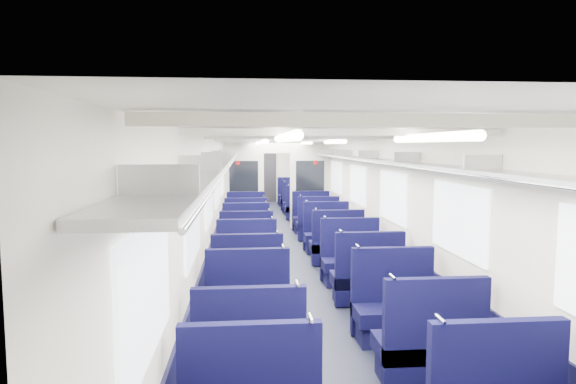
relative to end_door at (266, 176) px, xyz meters
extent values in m
cube|color=black|center=(0.00, -8.94, -1.00)|extent=(2.80, 18.00, 0.01)
cube|color=white|center=(0.00, -8.94, 1.35)|extent=(2.80, 18.00, 0.01)
cube|color=beige|center=(-1.40, -8.94, 0.18)|extent=(0.02, 18.00, 2.35)
cube|color=black|center=(-1.39, -8.94, -0.65)|extent=(0.03, 17.90, 0.70)
cube|color=beige|center=(1.40, -8.94, 0.18)|extent=(0.02, 18.00, 2.35)
cube|color=black|center=(1.39, -8.94, -0.65)|extent=(0.03, 17.90, 0.70)
cube|color=beige|center=(0.00, 0.06, 0.18)|extent=(2.80, 0.02, 2.35)
cube|color=#B2B5BA|center=(-1.22, -8.94, 0.97)|extent=(0.34, 17.40, 0.04)
cylinder|color=silver|center=(-1.04, -8.94, 0.95)|extent=(0.02, 17.40, 0.02)
cube|color=#B2B5BA|center=(-1.22, -16.94, 1.05)|extent=(0.34, 0.03, 0.14)
cube|color=#B2B5BA|center=(-1.22, -14.94, 1.05)|extent=(0.34, 0.03, 0.14)
cube|color=#B2B5BA|center=(-1.22, -12.94, 1.05)|extent=(0.34, 0.03, 0.14)
cube|color=#B2B5BA|center=(-1.22, -10.94, 1.05)|extent=(0.34, 0.03, 0.14)
cube|color=#B2B5BA|center=(-1.22, -8.94, 1.05)|extent=(0.34, 0.03, 0.14)
cube|color=#B2B5BA|center=(-1.22, -6.94, 1.05)|extent=(0.34, 0.03, 0.14)
cube|color=#B2B5BA|center=(-1.22, -4.94, 1.05)|extent=(0.34, 0.03, 0.14)
cube|color=#B2B5BA|center=(-1.22, -2.94, 1.05)|extent=(0.34, 0.03, 0.14)
cube|color=#B2B5BA|center=(-1.22, -0.94, 1.05)|extent=(0.34, 0.03, 0.14)
cube|color=#B2B5BA|center=(1.22, -8.94, 0.97)|extent=(0.34, 17.40, 0.04)
cylinder|color=silver|center=(1.04, -8.94, 0.95)|extent=(0.02, 17.40, 0.02)
cube|color=#B2B5BA|center=(1.22, -14.94, 1.05)|extent=(0.34, 0.03, 0.14)
cube|color=#B2B5BA|center=(1.22, -12.94, 1.05)|extent=(0.34, 0.03, 0.14)
cube|color=#B2B5BA|center=(1.22, -10.94, 1.05)|extent=(0.34, 0.03, 0.14)
cube|color=#B2B5BA|center=(1.22, -8.94, 1.05)|extent=(0.34, 0.03, 0.14)
cube|color=#B2B5BA|center=(1.22, -6.94, 1.05)|extent=(0.34, 0.03, 0.14)
cube|color=#B2B5BA|center=(1.22, -4.94, 1.05)|extent=(0.34, 0.03, 0.14)
cube|color=#B2B5BA|center=(1.22, -2.94, 1.05)|extent=(0.34, 0.03, 0.14)
cube|color=#B2B5BA|center=(1.22, -0.94, 1.05)|extent=(0.34, 0.03, 0.14)
cube|color=white|center=(-1.38, -16.44, 0.42)|extent=(0.02, 1.30, 0.75)
cube|color=white|center=(-1.38, -14.14, 0.42)|extent=(0.02, 1.30, 0.75)
cube|color=white|center=(-1.38, -11.84, 0.42)|extent=(0.02, 1.30, 0.75)
cube|color=white|center=(-1.38, -9.54, 0.42)|extent=(0.02, 1.30, 0.75)
cube|color=white|center=(-1.38, -7.24, 0.42)|extent=(0.02, 1.30, 0.75)
cube|color=white|center=(-1.38, -4.44, 0.42)|extent=(0.02, 1.30, 0.75)
cube|color=white|center=(-1.38, -2.14, 0.42)|extent=(0.02, 1.30, 0.75)
cube|color=white|center=(1.38, -14.14, 0.42)|extent=(0.02, 1.30, 0.75)
cube|color=white|center=(1.38, -11.84, 0.42)|extent=(0.02, 1.30, 0.75)
cube|color=white|center=(1.38, -9.54, 0.42)|extent=(0.02, 1.30, 0.75)
cube|color=white|center=(1.38, -7.24, 0.42)|extent=(0.02, 1.30, 0.75)
cube|color=white|center=(1.38, -4.44, 0.42)|extent=(0.02, 1.30, 0.75)
cube|color=white|center=(1.38, -2.14, 0.42)|extent=(0.02, 1.30, 0.75)
cube|color=beige|center=(0.00, -16.94, 1.31)|extent=(2.70, 0.06, 0.06)
cube|color=beige|center=(0.00, -14.94, 1.31)|extent=(2.70, 0.06, 0.06)
cube|color=beige|center=(0.00, -12.94, 1.31)|extent=(2.70, 0.06, 0.06)
cube|color=beige|center=(0.00, -10.94, 1.31)|extent=(2.70, 0.06, 0.06)
cube|color=beige|center=(0.00, -8.94, 1.31)|extent=(2.70, 0.06, 0.06)
cube|color=beige|center=(0.00, -6.94, 1.31)|extent=(2.70, 0.06, 0.06)
cube|color=beige|center=(0.00, -4.94, 1.31)|extent=(2.70, 0.06, 0.06)
cube|color=beige|center=(0.00, -2.94, 1.31)|extent=(2.70, 0.06, 0.06)
cube|color=beige|center=(0.00, -0.94, 1.31)|extent=(2.70, 0.06, 0.06)
cylinder|color=white|center=(-0.55, -15.44, 1.26)|extent=(0.07, 1.60, 0.07)
cylinder|color=white|center=(-0.55, -11.44, 1.26)|extent=(0.07, 1.60, 0.07)
cylinder|color=white|center=(-0.55, -7.94, 1.26)|extent=(0.07, 1.60, 0.07)
cylinder|color=white|center=(-0.55, -3.44, 1.26)|extent=(0.07, 1.60, 0.07)
cylinder|color=white|center=(0.55, -15.44, 1.26)|extent=(0.07, 1.60, 0.07)
cylinder|color=white|center=(0.55, -11.44, 1.26)|extent=(0.07, 1.60, 0.07)
cylinder|color=white|center=(0.55, -7.94, 1.26)|extent=(0.07, 1.60, 0.07)
cylinder|color=white|center=(0.55, -3.44, 1.26)|extent=(0.07, 1.60, 0.07)
cube|color=black|center=(0.00, 0.00, 0.00)|extent=(0.75, 0.06, 2.00)
cube|color=beige|center=(-0.88, -6.16, 0.18)|extent=(1.05, 0.08, 2.35)
cube|color=black|center=(-0.87, -6.21, 0.40)|extent=(0.76, 0.02, 0.80)
cylinder|color=#B60C0F|center=(-1.02, -6.22, 0.75)|extent=(0.12, 0.01, 0.12)
cube|color=beige|center=(0.88, -6.16, 0.18)|extent=(1.05, 0.08, 2.35)
cube|color=black|center=(0.87, -6.21, 0.40)|extent=(0.76, 0.02, 0.80)
cylinder|color=#B60C0F|center=(1.02, -6.22, 0.75)|extent=(0.12, 0.01, 0.12)
cube|color=beige|center=(0.00, -6.16, 1.17)|extent=(0.70, 0.08, 0.35)
cylinder|color=silver|center=(-0.43, -15.93, 0.06)|extent=(0.02, 0.15, 0.02)
cylinder|color=silver|center=(0.43, -16.03, 0.06)|extent=(0.02, 0.15, 0.02)
cube|color=black|center=(-0.83, -14.90, -0.67)|extent=(0.95, 0.50, 0.16)
cube|color=black|center=(-0.83, -14.90, -0.88)|extent=(0.88, 0.40, 0.25)
cube|color=black|center=(-0.83, -15.10, -0.47)|extent=(0.95, 0.09, 1.02)
cylinder|color=silver|center=(-0.43, -15.10, 0.06)|extent=(0.02, 0.15, 0.02)
cube|color=black|center=(0.83, -14.77, -0.67)|extent=(0.95, 0.50, 0.16)
cube|color=black|center=(0.83, -14.77, -0.88)|extent=(0.88, 0.40, 0.25)
cube|color=black|center=(0.83, -14.97, -0.47)|extent=(0.95, 0.09, 1.02)
cylinder|color=silver|center=(0.43, -14.97, 0.06)|extent=(0.02, 0.15, 0.02)
cube|color=black|center=(-0.83, -13.80, -0.67)|extent=(0.95, 0.50, 0.16)
cube|color=black|center=(-0.83, -13.80, -0.88)|extent=(0.88, 0.40, 0.25)
cube|color=black|center=(-0.83, -13.59, -0.47)|extent=(0.95, 0.09, 1.02)
cylinder|color=silver|center=(-0.43, -13.59, 0.06)|extent=(0.02, 0.15, 0.02)
cube|color=black|center=(0.83, -13.87, -0.67)|extent=(0.95, 0.50, 0.16)
cube|color=black|center=(0.83, -13.87, -0.88)|extent=(0.88, 0.40, 0.25)
cube|color=black|center=(0.83, -13.67, -0.47)|extent=(0.95, 0.09, 1.02)
cylinder|color=silver|center=(0.43, -13.67, 0.06)|extent=(0.02, 0.15, 0.02)
cube|color=black|center=(-0.83, -12.46, -0.67)|extent=(0.95, 0.50, 0.16)
cube|color=black|center=(-0.83, -12.46, -0.88)|extent=(0.88, 0.40, 0.25)
cube|color=black|center=(-0.83, -12.66, -0.47)|extent=(0.95, 0.09, 1.02)
cylinder|color=silver|center=(-0.43, -12.66, 0.06)|extent=(0.02, 0.15, 0.02)
cube|color=black|center=(0.83, -12.45, -0.67)|extent=(0.95, 0.50, 0.16)
cube|color=black|center=(0.83, -12.45, -0.88)|extent=(0.88, 0.40, 0.25)
cube|color=black|center=(0.83, -12.66, -0.47)|extent=(0.95, 0.09, 1.02)
cylinder|color=silver|center=(0.43, -12.66, 0.06)|extent=(0.02, 0.15, 0.02)
cube|color=black|center=(-0.83, -11.55, -0.67)|extent=(0.95, 0.50, 0.16)
cube|color=black|center=(-0.83, -11.55, -0.88)|extent=(0.88, 0.40, 0.25)
cube|color=black|center=(-0.83, -11.35, -0.47)|extent=(0.95, 0.09, 1.02)
cylinder|color=silver|center=(-0.43, -11.35, 0.06)|extent=(0.02, 0.15, 0.02)
cube|color=black|center=(0.83, -11.58, -0.67)|extent=(0.95, 0.50, 0.16)
cube|color=black|center=(0.83, -11.58, -0.88)|extent=(0.88, 0.40, 0.25)
cube|color=black|center=(0.83, -11.37, -0.47)|extent=(0.95, 0.09, 1.02)
cylinder|color=silver|center=(0.43, -11.37, 0.06)|extent=(0.02, 0.15, 0.02)
cube|color=black|center=(-0.83, -10.19, -0.67)|extent=(0.95, 0.50, 0.16)
cube|color=black|center=(-0.83, -10.19, -0.88)|extent=(0.88, 0.40, 0.25)
cube|color=black|center=(-0.83, -10.40, -0.47)|extent=(0.95, 0.09, 1.02)
cylinder|color=silver|center=(-0.43, -10.40, 0.06)|extent=(0.02, 0.15, 0.02)
cube|color=black|center=(0.83, -10.18, -0.67)|extent=(0.95, 0.50, 0.16)
cube|color=black|center=(0.83, -10.18, -0.88)|extent=(0.88, 0.40, 0.25)
cube|color=black|center=(0.83, -10.39, -0.47)|extent=(0.95, 0.09, 1.02)
cylinder|color=silver|center=(0.43, -10.39, 0.06)|extent=(0.02, 0.15, 0.02)
cube|color=black|center=(-0.83, -9.33, -0.67)|extent=(0.95, 0.50, 0.16)
cube|color=black|center=(-0.83, -9.33, -0.88)|extent=(0.88, 0.40, 0.25)
cube|color=black|center=(-0.83, -9.12, -0.47)|extent=(0.95, 0.09, 1.02)
cylinder|color=silver|center=(-0.43, -9.12, 0.06)|extent=(0.02, 0.15, 0.02)
cube|color=black|center=(0.83, -9.27, -0.67)|extent=(0.95, 0.50, 0.16)
cube|color=black|center=(0.83, -9.27, -0.88)|extent=(0.88, 0.40, 0.25)
cube|color=black|center=(0.83, -9.06, -0.47)|extent=(0.95, 0.09, 1.02)
cylinder|color=silver|center=(0.43, -9.06, 0.06)|extent=(0.02, 0.15, 0.02)
cube|color=black|center=(-0.83, -7.98, -0.67)|extent=(0.95, 0.50, 0.16)
cube|color=black|center=(-0.83, -7.98, -0.88)|extent=(0.88, 0.40, 0.25)
cube|color=black|center=(-0.83, -8.18, -0.47)|extent=(0.95, 0.09, 1.02)
cylinder|color=silver|center=(-0.43, -8.18, 0.06)|extent=(0.02, 0.15, 0.02)
cube|color=black|center=(0.83, -7.82, -0.67)|extent=(0.95, 0.50, 0.16)
cube|color=black|center=(0.83, -7.82, -0.88)|extent=(0.88, 0.40, 0.25)
cube|color=black|center=(0.83, -8.03, -0.47)|extent=(0.95, 0.09, 1.02)
cylinder|color=silver|center=(0.43, -8.03, 0.06)|extent=(0.02, 0.15, 0.02)
cube|color=black|center=(-0.83, -6.93, -0.67)|extent=(0.95, 0.50, 0.16)
cube|color=black|center=(-0.83, -6.93, -0.88)|extent=(0.88, 0.40, 0.25)
cube|color=black|center=(-0.83, -6.73, -0.47)|extent=(0.95, 0.09, 1.02)
cylinder|color=silver|center=(-0.43, -6.73, 0.06)|extent=(0.02, 0.15, 0.02)
cube|color=black|center=(0.83, -6.91, -0.67)|extent=(0.95, 0.50, 0.16)
cube|color=black|center=(0.83, -6.91, -0.88)|extent=(0.88, 0.40, 0.25)
cube|color=black|center=(0.83, -6.70, -0.47)|extent=(0.95, 0.09, 1.02)
cylinder|color=silver|center=(0.43, -6.70, 0.06)|extent=(0.02, 0.15, 0.02)
cube|color=black|center=(-0.83, -4.73, -0.67)|extent=(0.95, 0.50, 0.16)
cube|color=black|center=(-0.83, -4.73, -0.88)|extent=(0.88, 0.40, 0.25)
cube|color=black|center=(-0.83, -4.93, -0.47)|extent=(0.95, 0.09, 1.02)
cylinder|color=silver|center=(-0.43, -4.93, 0.06)|extent=(0.02, 0.15, 0.02)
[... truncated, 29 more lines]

